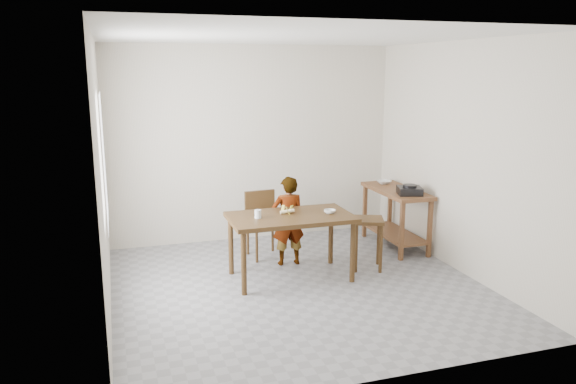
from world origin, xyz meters
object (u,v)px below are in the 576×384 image
object	(u,v)px
dining_table	(291,247)
dining_chair	(265,225)
stool	(368,243)
child	(288,221)
prep_counter	(395,218)

from	to	relation	value
dining_table	dining_chair	size ratio (longest dim) A/B	1.67
dining_table	dining_chair	distance (m)	0.82
dining_chair	stool	size ratio (longest dim) A/B	1.34
dining_chair	dining_table	bearing A→B (deg)	-89.17
child	stool	size ratio (longest dim) A/B	1.77
dining_table	prep_counter	xyz separation A→B (m)	(1.72, 0.70, 0.03)
dining_chair	stool	world-z (taller)	dining_chair
child	dining_chair	size ratio (longest dim) A/B	1.32
prep_counter	stool	size ratio (longest dim) A/B	1.92
dining_table	dining_chair	bearing A→B (deg)	95.99
dining_table	child	xyz separation A→B (m)	(0.11, 0.46, 0.18)
child	stool	xyz separation A→B (m)	(0.87, -0.44, -0.24)
child	stool	world-z (taller)	child
stool	dining_table	bearing A→B (deg)	-178.58
dining_table	dining_chair	world-z (taller)	dining_chair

